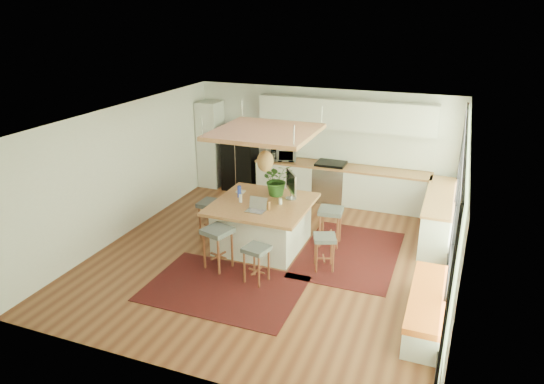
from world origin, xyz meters
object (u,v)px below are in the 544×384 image
at_px(island_plant, 277,183).
at_px(stool_right_back, 330,228).
at_px(stool_near_left, 218,250).
at_px(island, 262,224).
at_px(monitor, 291,187).
at_px(stool_near_right, 256,263).
at_px(stool_right_front, 324,251).
at_px(stool_left_side, 212,221).
at_px(laptop, 255,206).
at_px(microwave, 284,152).
at_px(fridge, 240,155).

bearing_deg(island_plant, stool_right_back, 1.66).
distance_m(stool_near_left, island_plant, 1.90).
relative_size(island, monitor, 2.97).
xyz_separation_m(stool_near_left, stool_near_right, (0.84, -0.20, 0.00)).
xyz_separation_m(island, stool_right_front, (1.40, -0.46, -0.11)).
distance_m(island, stool_left_side, 1.14).
relative_size(stool_near_right, monitor, 1.08).
distance_m(island, stool_near_left, 1.20).
bearing_deg(stool_right_back, stool_near_left, -135.07).
bearing_deg(laptop, stool_left_side, 161.19).
distance_m(stool_near_left, laptop, 1.07).
relative_size(stool_right_back, microwave, 1.29).
relative_size(stool_near_right, stool_right_back, 0.86).
height_order(island, stool_near_left, island).
bearing_deg(stool_near_left, island_plant, 71.61).
xyz_separation_m(stool_right_back, island_plant, (-1.12, -0.03, 0.83)).
bearing_deg(stool_near_right, stool_left_side, 139.53).
bearing_deg(stool_near_right, stool_right_back, 66.16).
xyz_separation_m(fridge, microwave, (1.22, -0.06, 0.20)).
xyz_separation_m(stool_near_left, stool_right_back, (1.66, 1.65, 0.00)).
height_order(stool_near_left, stool_near_right, stool_near_left).
distance_m(fridge, monitor, 3.38).
bearing_deg(island, fridge, 121.70).
distance_m(stool_near_right, monitor, 1.91).
bearing_deg(microwave, stool_near_left, -103.51).
distance_m(stool_near_left, stool_right_front, 1.93).
bearing_deg(stool_near_left, island, 69.77).
relative_size(stool_near_left, monitor, 1.27).
relative_size(fridge, stool_left_side, 2.14).
bearing_deg(island, stool_near_left, -110.23).
height_order(stool_right_front, stool_right_back, stool_right_back).
distance_m(stool_right_back, island_plant, 1.40).
relative_size(island, stool_near_right, 2.75).
bearing_deg(stool_right_front, laptop, 179.71).
distance_m(stool_near_left, stool_right_back, 2.34).
xyz_separation_m(stool_right_front, island_plant, (-1.27, 0.96, 0.83)).
height_order(fridge, island, fridge).
relative_size(fridge, stool_right_front, 2.54).
xyz_separation_m(fridge, laptop, (1.84, -3.36, 0.12)).
relative_size(stool_right_front, monitor, 1.06).
xyz_separation_m(stool_right_front, stool_right_back, (-0.15, 0.99, 0.00)).
bearing_deg(laptop, stool_right_back, 42.15).
bearing_deg(fridge, stool_right_back, -40.18).
xyz_separation_m(stool_left_side, island_plant, (1.26, 0.49, 0.83)).
distance_m(fridge, microwave, 1.24).
relative_size(stool_near_right, laptop, 1.79).
bearing_deg(island_plant, stool_near_left, -108.39).
xyz_separation_m(stool_near_right, stool_right_front, (0.97, 0.86, 0.00)).
relative_size(island, microwave, 3.06).
relative_size(stool_left_side, island_plant, 1.18).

